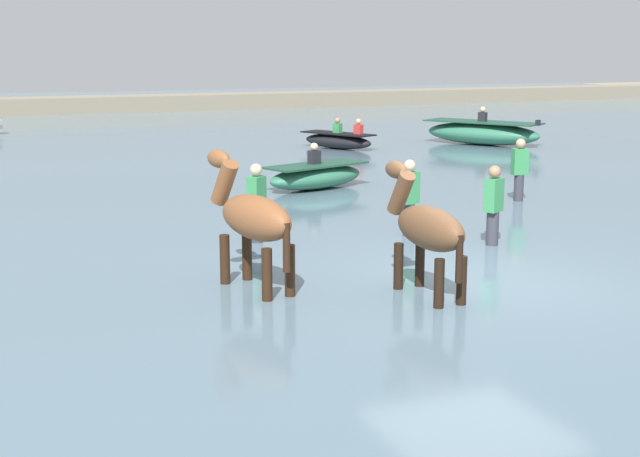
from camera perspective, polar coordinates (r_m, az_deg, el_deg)
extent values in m
plane|color=gray|center=(12.41, 10.02, -4.89)|extent=(120.00, 120.00, 0.00)
cube|color=slate|center=(21.27, -4.64, 2.59)|extent=(90.00, 90.00, 0.32)
ellipsoid|color=brown|center=(11.36, 7.12, 0.02)|extent=(0.55, 1.42, 0.56)
cylinder|color=black|center=(11.85, 5.06, -3.19)|extent=(0.13, 0.13, 0.95)
cylinder|color=black|center=(12.02, 6.44, -3.00)|extent=(0.13, 0.13, 0.95)
cylinder|color=black|center=(11.05, 7.66, -4.34)|extent=(0.13, 0.13, 0.95)
cylinder|color=black|center=(11.23, 9.09, -4.12)|extent=(0.13, 0.13, 0.95)
cylinder|color=brown|center=(11.90, 5.25, 2.31)|extent=(0.25, 0.52, 0.64)
ellipsoid|color=brown|center=(11.98, 4.93, 3.79)|extent=(0.22, 0.49, 0.24)
cylinder|color=black|center=(10.88, 8.97, -1.94)|extent=(0.09, 0.09, 0.60)
ellipsoid|color=brown|center=(11.61, -4.16, 0.70)|extent=(0.85, 1.56, 0.59)
cylinder|color=black|center=(12.12, -6.13, -2.73)|extent=(0.14, 0.14, 1.00)
cylinder|color=black|center=(12.30, -4.72, -2.49)|extent=(0.14, 0.14, 1.00)
cylinder|color=black|center=(11.27, -3.43, -3.78)|extent=(0.14, 0.14, 1.00)
cylinder|color=black|center=(11.46, -1.95, -3.50)|extent=(0.14, 0.14, 1.00)
cylinder|color=brown|center=(12.19, -6.16, 2.97)|extent=(0.36, 0.58, 0.68)
ellipsoid|color=brown|center=(12.28, -6.55, 4.49)|extent=(0.33, 0.54, 0.25)
cylinder|color=black|center=(11.09, -2.17, -1.23)|extent=(0.10, 0.10, 0.63)
ellipsoid|color=#337556|center=(20.10, -0.25, 3.32)|extent=(2.76, 1.74, 0.52)
cube|color=#1E4634|center=(20.07, -0.25, 4.12)|extent=(2.65, 1.67, 0.04)
cube|color=#232328|center=(20.09, -0.37, 4.61)|extent=(0.30, 0.25, 0.30)
sphere|color=beige|center=(20.06, -0.38, 5.29)|extent=(0.18, 0.18, 0.18)
ellipsoid|color=#337556|center=(29.74, 10.42, 6.04)|extent=(3.16, 4.09, 0.72)
cube|color=#1E4634|center=(29.70, 10.45, 6.77)|extent=(3.04, 3.93, 0.04)
cube|color=black|center=(28.91, 13.87, 6.63)|extent=(0.20, 0.18, 0.18)
cube|color=#232328|center=(29.66, 10.43, 7.09)|extent=(0.29, 0.32, 0.30)
sphere|color=beige|center=(29.64, 10.45, 7.56)|extent=(0.18, 0.18, 0.18)
ellipsoid|color=black|center=(28.12, 1.16, 5.64)|extent=(1.89, 2.73, 0.46)
cube|color=black|center=(28.10, 1.16, 6.15)|extent=(1.81, 2.62, 0.04)
cube|color=red|center=(27.71, 2.49, 6.41)|extent=(0.27, 0.31, 0.30)
sphere|color=tan|center=(27.69, 2.50, 6.91)|extent=(0.18, 0.18, 0.18)
cube|color=#388E51|center=(28.07, 1.14, 6.49)|extent=(0.27, 0.31, 0.30)
sphere|color=#A37556|center=(28.05, 1.14, 6.98)|extent=(0.18, 0.18, 0.18)
cylinder|color=#383842|center=(18.98, 12.67, 2.10)|extent=(0.20, 0.20, 0.88)
cube|color=#388E51|center=(18.88, 12.76, 4.23)|extent=(0.35, 0.26, 0.54)
sphere|color=tan|center=(18.83, 12.81, 5.37)|extent=(0.20, 0.20, 0.20)
cylinder|color=#383842|center=(14.64, -4.08, -0.43)|extent=(0.20, 0.20, 0.88)
cube|color=#388E51|center=(14.51, -4.12, 2.31)|extent=(0.37, 0.36, 0.54)
sphere|color=beige|center=(14.45, -4.14, 3.80)|extent=(0.20, 0.20, 0.20)
cylinder|color=#383842|center=(14.65, 11.03, -0.61)|extent=(0.20, 0.20, 0.88)
cube|color=#388E51|center=(14.52, 11.14, 2.13)|extent=(0.38, 0.33, 0.54)
sphere|color=#A37556|center=(14.46, 11.20, 3.61)|extent=(0.20, 0.20, 0.20)
cylinder|color=#383842|center=(15.19, 5.72, -0.02)|extent=(0.20, 0.20, 0.88)
cube|color=#388E51|center=(15.06, 5.78, 2.63)|extent=(0.36, 0.28, 0.54)
sphere|color=beige|center=(15.01, 5.81, 4.06)|extent=(0.20, 0.20, 0.20)
cube|color=gray|center=(45.28, -14.58, 7.55)|extent=(80.00, 2.40, 1.09)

